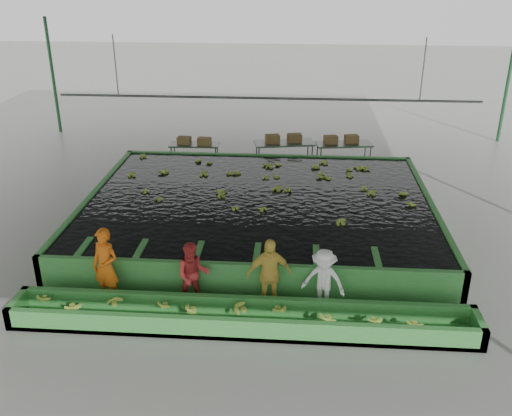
# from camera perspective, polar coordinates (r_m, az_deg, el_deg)

# --- Properties ---
(ground) EXTENTS (80.00, 80.00, 0.00)m
(ground) POSITION_cam_1_polar(r_m,az_deg,el_deg) (15.56, -0.14, -4.11)
(ground) COLOR gray
(ground) RESTS_ON ground
(shed_roof) EXTENTS (20.00, 22.00, 0.04)m
(shed_roof) POSITION_cam_1_polar(r_m,az_deg,el_deg) (13.94, -0.16, 14.36)
(shed_roof) COLOR gray
(shed_roof) RESTS_ON shed_posts
(shed_posts) EXTENTS (20.00, 22.00, 5.00)m
(shed_posts) POSITION_cam_1_polar(r_m,az_deg,el_deg) (14.56, -0.15, 4.61)
(shed_posts) COLOR #21562F
(shed_posts) RESTS_ON ground
(flotation_tank) EXTENTS (10.00, 8.00, 0.90)m
(flotation_tank) POSITION_cam_1_polar(r_m,az_deg,el_deg) (16.71, 0.26, -0.34)
(flotation_tank) COLOR #388B3A
(flotation_tank) RESTS_ON ground
(tank_water) EXTENTS (9.70, 7.70, 0.00)m
(tank_water) POSITION_cam_1_polar(r_m,az_deg,el_deg) (16.55, 0.26, 0.92)
(tank_water) COLOR black
(tank_water) RESTS_ON flotation_tank
(sorting_trough) EXTENTS (10.00, 1.00, 0.50)m
(sorting_trough) POSITION_cam_1_polar(r_m,az_deg,el_deg) (12.37, -1.46, -10.90)
(sorting_trough) COLOR #388B3A
(sorting_trough) RESTS_ON ground
(cableway_rail) EXTENTS (0.08, 0.08, 14.00)m
(cableway_rail) POSITION_cam_1_polar(r_m,az_deg,el_deg) (19.22, 1.03, 10.92)
(cableway_rail) COLOR #59605B
(cableway_rail) RESTS_ON shed_roof
(rail_hanger_left) EXTENTS (0.04, 0.04, 2.00)m
(rail_hanger_left) POSITION_cam_1_polar(r_m,az_deg,el_deg) (19.94, -13.87, 13.66)
(rail_hanger_left) COLOR #59605B
(rail_hanger_left) RESTS_ON shed_roof
(rail_hanger_right) EXTENTS (0.04, 0.04, 2.00)m
(rail_hanger_right) POSITION_cam_1_polar(r_m,az_deg,el_deg) (19.40, 16.38, 13.13)
(rail_hanger_right) COLOR #59605B
(rail_hanger_right) RESTS_ON shed_roof
(worker_a) EXTENTS (0.78, 0.64, 1.83)m
(worker_a) POSITION_cam_1_polar(r_m,az_deg,el_deg) (13.32, -14.79, -5.65)
(worker_a) COLOR #D96011
(worker_a) RESTS_ON ground
(worker_b) EXTENTS (0.87, 0.75, 1.56)m
(worker_b) POSITION_cam_1_polar(r_m,az_deg,el_deg) (12.90, -6.32, -6.66)
(worker_b) COLOR #BC2F2E
(worker_b) RESTS_ON ground
(worker_c) EXTENTS (1.09, 0.68, 1.73)m
(worker_c) POSITION_cam_1_polar(r_m,az_deg,el_deg) (12.67, 1.30, -6.66)
(worker_c) COLOR #E5C74A
(worker_c) RESTS_ON ground
(worker_d) EXTENTS (1.10, 0.81, 1.51)m
(worker_d) POSITION_cam_1_polar(r_m,az_deg,el_deg) (12.73, 6.76, -7.24)
(worker_d) COLOR white
(worker_d) RESTS_ON ground
(packing_table_left) EXTENTS (1.88, 0.80, 0.84)m
(packing_table_left) POSITION_cam_1_polar(r_m,az_deg,el_deg) (21.84, -6.13, 5.35)
(packing_table_left) COLOR #59605B
(packing_table_left) RESTS_ON ground
(packing_table_mid) EXTENTS (2.33, 1.29, 1.00)m
(packing_table_mid) POSITION_cam_1_polar(r_m,az_deg,el_deg) (21.43, 2.81, 5.32)
(packing_table_mid) COLOR #59605B
(packing_table_mid) RESTS_ON ground
(packing_table_right) EXTENTS (2.16, 1.13, 0.94)m
(packing_table_right) POSITION_cam_1_polar(r_m,az_deg,el_deg) (21.73, 8.72, 5.24)
(packing_table_right) COLOR #59605B
(packing_table_right) RESTS_ON ground
(box_stack_left) EXTENTS (1.29, 0.46, 0.27)m
(box_stack_left) POSITION_cam_1_polar(r_m,az_deg,el_deg) (21.64, -6.19, 6.35)
(box_stack_left) COLOR brown
(box_stack_left) RESTS_ON packing_table_left
(box_stack_mid) EXTENTS (1.39, 0.65, 0.29)m
(box_stack_mid) POSITION_cam_1_polar(r_m,az_deg,el_deg) (21.27, 2.76, 6.60)
(box_stack_mid) COLOR brown
(box_stack_mid) RESTS_ON packing_table_mid
(box_stack_right) EXTENTS (1.33, 0.59, 0.28)m
(box_stack_right) POSITION_cam_1_polar(r_m,az_deg,el_deg) (21.62, 8.49, 6.47)
(box_stack_right) COLOR brown
(box_stack_right) RESTS_ON packing_table_right
(floating_bananas) EXTENTS (8.70, 5.93, 0.12)m
(floating_bananas) POSITION_cam_1_polar(r_m,az_deg,el_deg) (17.29, 0.45, 1.95)
(floating_bananas) COLOR #95B53A
(floating_bananas) RESTS_ON tank_water
(trough_bananas) EXTENTS (8.69, 0.58, 0.12)m
(trough_bananas) POSITION_cam_1_polar(r_m,az_deg,el_deg) (12.28, -1.47, -10.32)
(trough_bananas) COLOR #95B53A
(trough_bananas) RESTS_ON sorting_trough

